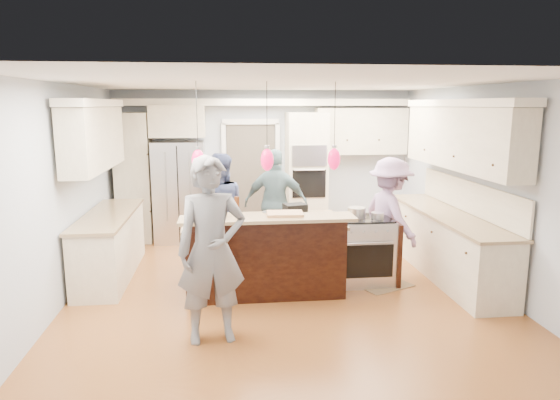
{
  "coord_description": "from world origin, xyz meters",
  "views": [
    {
      "loc": [
        -0.76,
        -6.32,
        2.44
      ],
      "look_at": [
        0.0,
        0.35,
        1.15
      ],
      "focal_mm": 32.0,
      "sensor_mm": 36.0,
      "label": 1
    }
  ],
  "objects_px": {
    "kitchen_island": "(264,253)",
    "person_far_left": "(219,210)",
    "refrigerator": "(180,192)",
    "island_range": "(365,250)",
    "person_bar_end": "(212,250)"
  },
  "relations": [
    {
      "from": "refrigerator",
      "to": "kitchen_island",
      "type": "bearing_deg",
      "value": -63.1
    },
    {
      "from": "island_range",
      "to": "person_bar_end",
      "type": "xyz_separation_m",
      "value": [
        -2.06,
        -1.52,
        0.52
      ]
    },
    {
      "from": "island_range",
      "to": "person_bar_end",
      "type": "distance_m",
      "value": 2.61
    },
    {
      "from": "island_range",
      "to": "person_far_left",
      "type": "distance_m",
      "value": 2.29
    },
    {
      "from": "person_bar_end",
      "to": "refrigerator",
      "type": "bearing_deg",
      "value": 90.22
    },
    {
      "from": "kitchen_island",
      "to": "island_range",
      "type": "bearing_deg",
      "value": 3.07
    },
    {
      "from": "kitchen_island",
      "to": "person_far_left",
      "type": "bearing_deg",
      "value": 118.58
    },
    {
      "from": "refrigerator",
      "to": "person_bar_end",
      "type": "xyz_separation_m",
      "value": [
        0.65,
        -4.01,
        0.07
      ]
    },
    {
      "from": "refrigerator",
      "to": "person_bar_end",
      "type": "distance_m",
      "value": 4.07
    },
    {
      "from": "refrigerator",
      "to": "person_bar_end",
      "type": "height_order",
      "value": "person_bar_end"
    },
    {
      "from": "person_bar_end",
      "to": "person_far_left",
      "type": "height_order",
      "value": "person_bar_end"
    },
    {
      "from": "person_bar_end",
      "to": "island_range",
      "type": "bearing_deg",
      "value": 27.49
    },
    {
      "from": "person_far_left",
      "to": "island_range",
      "type": "bearing_deg",
      "value": 149.87
    },
    {
      "from": "island_range",
      "to": "person_bar_end",
      "type": "height_order",
      "value": "person_bar_end"
    },
    {
      "from": "person_bar_end",
      "to": "person_far_left",
      "type": "bearing_deg",
      "value": 79.79
    }
  ]
}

